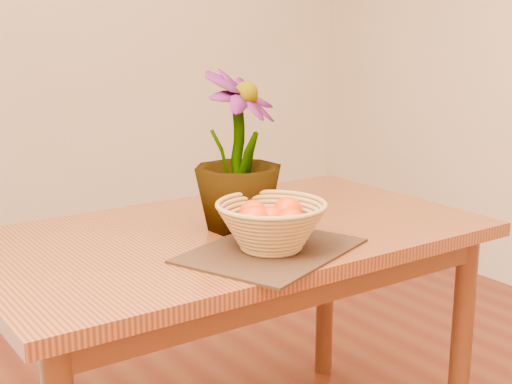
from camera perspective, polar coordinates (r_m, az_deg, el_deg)
wall_back at (r=3.70m, az=-19.06°, el=13.30°), size 4.00×0.02×2.70m
table at (r=2.01m, az=-1.94°, el=-5.39°), size 1.40×0.80×0.75m
placemat at (r=1.79m, az=1.22°, el=-4.70°), size 0.52×0.46×0.01m
wicker_basket at (r=1.78m, az=1.23°, el=-2.88°), size 0.28×0.28×0.11m
orange_pile at (r=1.77m, az=1.24°, el=-2.03°), size 0.20×0.19×0.08m
potted_plant at (r=1.95m, az=-1.43°, el=3.29°), size 0.34×0.34×0.44m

